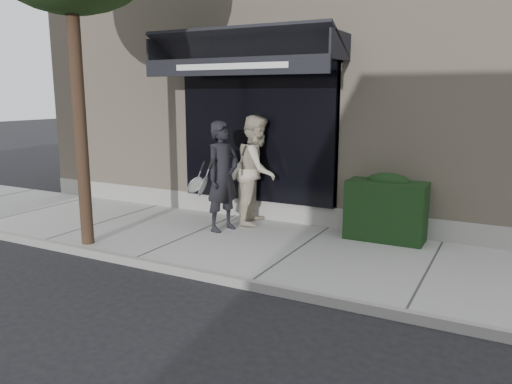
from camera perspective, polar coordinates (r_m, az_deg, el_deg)
The scene contains 7 objects.
ground at distance 8.05m, azimuth 4.69°, elevation -7.36°, with size 80.00×80.00×0.00m, color black.
sidewalk at distance 8.03m, azimuth 4.70°, elevation -6.95°, with size 20.00×3.00×0.12m, color #9F9F9A.
curb at distance 6.71m, azimuth -0.59°, elevation -10.55°, with size 20.00×0.10×0.14m, color gray.
building_facade at distance 12.36m, azimuth 14.10°, elevation 11.70°, with size 14.30×8.04×5.64m.
hedge at distance 8.70m, azimuth 14.70°, elevation -1.77°, with size 1.30×0.70×1.14m.
pedestrian_front at distance 8.90m, azimuth -3.84°, elevation 1.78°, with size 0.80×0.95×1.97m.
pedestrian_back at distance 9.40m, azimuth 0.13°, elevation 2.55°, with size 0.96×1.13×2.05m.
Camera 1 is at (2.96, -7.04, 2.55)m, focal length 35.00 mm.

